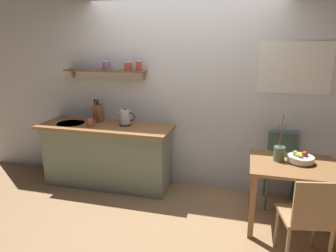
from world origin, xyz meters
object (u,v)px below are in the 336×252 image
(dining_chair_far, at_px, (282,165))
(fruit_bowl, at_px, (300,158))
(dining_chair_near, at_px, (308,216))
(twig_vase, at_px, (279,153))
(dining_table, at_px, (292,175))
(coffee_mug_by_sink, at_px, (90,122))
(electric_kettle, at_px, (125,118))
(knife_block, at_px, (98,113))

(dining_chair_far, height_order, fruit_bowl, dining_chair_far)
(dining_chair_near, height_order, twig_vase, twig_vase)
(dining_chair_near, bearing_deg, twig_vase, 108.39)
(dining_table, xyz_separation_m, coffee_mug_by_sink, (-2.54, 0.34, 0.32))
(fruit_bowl, bearing_deg, dining_chair_far, 103.89)
(dining_table, xyz_separation_m, electric_kettle, (-2.10, 0.50, 0.37))
(twig_vase, xyz_separation_m, electric_kettle, (-1.95, 0.45, 0.16))
(twig_vase, relative_size, knife_block, 1.57)
(dining_chair_near, relative_size, twig_vase, 1.71)
(dining_table, relative_size, fruit_bowl, 3.27)
(electric_kettle, height_order, coffee_mug_by_sink, electric_kettle)
(dining_chair_near, bearing_deg, knife_block, 155.59)
(dining_chair_near, xyz_separation_m, fruit_bowl, (-0.01, 0.67, 0.29))
(fruit_bowl, height_order, coffee_mug_by_sink, coffee_mug_by_sink)
(twig_vase, xyz_separation_m, knife_block, (-2.39, 0.52, 0.19))
(fruit_bowl, bearing_deg, dining_table, -139.41)
(knife_block, height_order, coffee_mug_by_sink, knife_block)
(knife_block, bearing_deg, fruit_bowl, -11.14)
(twig_vase, bearing_deg, electric_kettle, 167.14)
(twig_vase, bearing_deg, dining_table, -22.02)
(dining_chair_far, xyz_separation_m, knife_block, (-2.49, 0.03, 0.52))
(dining_table, distance_m, knife_block, 2.63)
(dining_chair_near, distance_m, coffee_mug_by_sink, 2.81)
(dining_table, distance_m, twig_vase, 0.26)
(dining_table, bearing_deg, dining_chair_near, -82.76)
(dining_chair_far, distance_m, coffee_mug_by_sink, 2.54)
(dining_chair_near, height_order, dining_chair_far, dining_chair_far)
(dining_chair_far, bearing_deg, dining_table, -85.01)
(dining_chair_far, relative_size, coffee_mug_by_sink, 6.86)
(knife_block, distance_m, coffee_mug_by_sink, 0.25)
(dining_chair_far, relative_size, electric_kettle, 3.53)
(twig_vase, relative_size, coffee_mug_by_sink, 4.02)
(knife_block, bearing_deg, dining_chair_far, -0.62)
(fruit_bowl, distance_m, coffee_mug_by_sink, 2.63)
(dining_chair_far, bearing_deg, coffee_mug_by_sink, -175.19)
(dining_chair_near, xyz_separation_m, coffee_mug_by_sink, (-2.61, 0.95, 0.43))
(dining_table, distance_m, coffee_mug_by_sink, 2.58)
(twig_vase, bearing_deg, fruit_bowl, 0.91)
(fruit_bowl, bearing_deg, twig_vase, -179.09)
(dining_chair_far, bearing_deg, dining_chair_near, -83.83)
(electric_kettle, relative_size, coffee_mug_by_sink, 1.95)
(dining_table, height_order, knife_block, knife_block)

